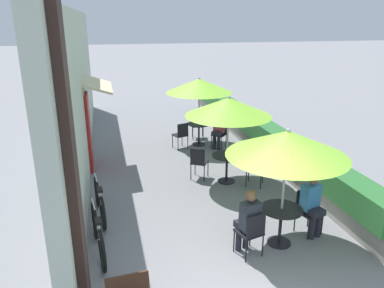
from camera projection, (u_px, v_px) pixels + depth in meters
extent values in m
cube|color=#B2C1AD|center=(80.00, 89.00, 10.54)|extent=(0.24, 14.17, 4.20)
cube|color=black|center=(73.00, 181.00, 4.60)|extent=(0.12, 0.56, 4.20)
cube|color=maroon|center=(89.00, 132.00, 10.26)|extent=(0.08, 0.96, 2.10)
cube|color=beige|center=(97.00, 84.00, 9.91)|extent=(0.78, 1.80, 0.30)
cube|color=gray|center=(254.00, 140.00, 12.21)|extent=(0.44, 13.17, 0.45)
cube|color=#2D6B33|center=(255.00, 125.00, 12.05)|extent=(0.60, 12.51, 0.56)
cylinder|color=black|center=(279.00, 242.00, 7.01)|extent=(0.44, 0.44, 0.02)
cylinder|color=black|center=(280.00, 226.00, 6.90)|extent=(0.06, 0.06, 0.70)
cylinder|color=black|center=(282.00, 209.00, 6.79)|extent=(0.77, 0.77, 0.02)
cylinder|color=#B7B7BC|center=(283.00, 191.00, 6.68)|extent=(0.04, 0.04, 2.15)
cone|color=#8CD138|center=(287.00, 143.00, 6.39)|extent=(2.12, 2.12, 0.45)
sphere|color=#B7B7BC|center=(288.00, 130.00, 6.31)|extent=(0.07, 0.07, 0.07)
cube|color=black|center=(249.00, 232.00, 6.55)|extent=(0.49, 0.49, 0.04)
cube|color=black|center=(256.00, 226.00, 6.33)|extent=(0.37, 0.13, 0.42)
cylinder|color=black|center=(250.00, 235.00, 6.85)|extent=(0.02, 0.02, 0.45)
cylinder|color=black|center=(234.00, 241.00, 6.69)|extent=(0.02, 0.02, 0.45)
cylinder|color=black|center=(263.00, 245.00, 6.55)|extent=(0.02, 0.02, 0.45)
cylinder|color=black|center=(246.00, 251.00, 6.39)|extent=(0.02, 0.02, 0.45)
cylinder|color=#23232D|center=(246.00, 236.00, 6.80)|extent=(0.11, 0.11, 0.47)
cylinder|color=#23232D|center=(239.00, 239.00, 6.73)|extent=(0.11, 0.11, 0.47)
cube|color=#23232D|center=(246.00, 226.00, 6.60)|extent=(0.38, 0.43, 0.12)
cube|color=#282D38|center=(250.00, 216.00, 6.43)|extent=(0.39, 0.30, 0.50)
sphere|color=brown|center=(251.00, 196.00, 6.32)|extent=(0.20, 0.20, 0.20)
cube|color=black|center=(309.00, 212.00, 7.20)|extent=(0.49, 0.49, 0.04)
cube|color=black|center=(304.00, 199.00, 7.29)|extent=(0.37, 0.13, 0.42)
cylinder|color=black|center=(308.00, 229.00, 7.04)|extent=(0.02, 0.02, 0.45)
cylinder|color=black|center=(322.00, 225.00, 7.21)|extent=(0.02, 0.02, 0.45)
cylinder|color=black|center=(295.00, 221.00, 7.34)|extent=(0.02, 0.02, 0.45)
cylinder|color=black|center=(308.00, 216.00, 7.51)|extent=(0.02, 0.02, 0.45)
cylinder|color=#23232D|center=(312.00, 228.00, 7.09)|extent=(0.11, 0.11, 0.47)
cylinder|color=#23232D|center=(318.00, 226.00, 7.16)|extent=(0.11, 0.11, 0.47)
cube|color=#23232D|center=(313.00, 211.00, 7.10)|extent=(0.38, 0.43, 0.12)
cube|color=teal|center=(310.00, 197.00, 7.11)|extent=(0.39, 0.30, 0.50)
sphere|color=brown|center=(313.00, 179.00, 6.98)|extent=(0.20, 0.20, 0.20)
cylinder|color=black|center=(226.00, 181.00, 9.66)|extent=(0.44, 0.44, 0.02)
cylinder|color=black|center=(227.00, 168.00, 9.55)|extent=(0.06, 0.06, 0.70)
cylinder|color=black|center=(227.00, 156.00, 9.44)|extent=(0.77, 0.77, 0.02)
cylinder|color=#B7B7BC|center=(227.00, 142.00, 9.32)|extent=(0.04, 0.04, 2.15)
cone|color=#8CD138|center=(229.00, 107.00, 9.04)|extent=(2.12, 2.12, 0.45)
sphere|color=#B7B7BC|center=(229.00, 97.00, 8.96)|extent=(0.07, 0.07, 0.07)
cube|color=black|center=(255.00, 169.00, 9.31)|extent=(0.55, 0.55, 0.04)
cube|color=black|center=(257.00, 158.00, 9.41)|extent=(0.34, 0.22, 0.42)
cylinder|color=black|center=(246.00, 179.00, 9.27)|extent=(0.02, 0.02, 0.45)
cylinder|color=black|center=(261.00, 181.00, 9.17)|extent=(0.02, 0.02, 0.45)
cylinder|color=black|center=(249.00, 173.00, 9.60)|extent=(0.02, 0.02, 0.45)
cylinder|color=black|center=(263.00, 175.00, 9.49)|extent=(0.02, 0.02, 0.45)
cube|color=black|center=(200.00, 162.00, 9.73)|extent=(0.55, 0.55, 0.04)
cube|color=black|center=(198.00, 157.00, 9.50)|extent=(0.34, 0.22, 0.42)
cylinder|color=black|center=(208.00, 168.00, 9.92)|extent=(0.02, 0.02, 0.45)
cylinder|color=black|center=(195.00, 167.00, 10.02)|extent=(0.02, 0.02, 0.45)
cylinder|color=black|center=(204.00, 173.00, 9.59)|extent=(0.02, 0.02, 0.45)
cylinder|color=black|center=(191.00, 172.00, 9.70)|extent=(0.02, 0.02, 0.45)
cylinder|color=#232328|center=(233.00, 154.00, 9.36)|extent=(0.07, 0.07, 0.09)
cylinder|color=black|center=(199.00, 144.00, 12.49)|extent=(0.44, 0.44, 0.02)
cylinder|color=black|center=(199.00, 134.00, 12.38)|extent=(0.06, 0.06, 0.70)
cylinder|color=black|center=(199.00, 124.00, 12.27)|extent=(0.77, 0.77, 0.02)
cylinder|color=#B7B7BC|center=(199.00, 113.00, 12.16)|extent=(0.04, 0.04, 2.15)
cone|color=#8CD138|center=(199.00, 86.00, 11.87)|extent=(2.12, 2.12, 0.45)
sphere|color=#B7B7BC|center=(199.00, 78.00, 11.79)|extent=(0.07, 0.07, 0.07)
cube|color=black|center=(219.00, 135.00, 12.03)|extent=(0.56, 0.56, 0.04)
cube|color=black|center=(221.00, 127.00, 12.12)|extent=(0.31, 0.27, 0.42)
cylinder|color=black|center=(211.00, 142.00, 12.03)|extent=(0.02, 0.02, 0.45)
cylinder|color=black|center=(222.00, 144.00, 11.87)|extent=(0.02, 0.02, 0.45)
cylinder|color=black|center=(216.00, 139.00, 12.34)|extent=(0.02, 0.02, 0.45)
cylinder|color=black|center=(226.00, 140.00, 12.18)|extent=(0.02, 0.02, 0.45)
cylinder|color=#23232D|center=(214.00, 142.00, 11.99)|extent=(0.11, 0.11, 0.47)
cylinder|color=#23232D|center=(219.00, 143.00, 11.92)|extent=(0.11, 0.11, 0.47)
cube|color=#23232D|center=(218.00, 133.00, 11.93)|extent=(0.46, 0.47, 0.12)
cube|color=#AD424C|center=(219.00, 125.00, 11.94)|extent=(0.40, 0.39, 0.50)
sphere|color=brown|center=(219.00, 113.00, 11.81)|extent=(0.20, 0.20, 0.20)
cube|color=black|center=(198.00, 126.00, 13.04)|extent=(0.47, 0.47, 0.04)
cube|color=black|center=(192.00, 120.00, 12.97)|extent=(0.10, 0.38, 0.42)
cylinder|color=black|center=(203.00, 133.00, 12.95)|extent=(0.02, 0.02, 0.45)
cylinder|color=black|center=(203.00, 130.00, 13.29)|extent=(0.02, 0.02, 0.45)
cylinder|color=black|center=(193.00, 133.00, 12.93)|extent=(0.02, 0.02, 0.45)
cylinder|color=black|center=(192.00, 130.00, 13.27)|extent=(0.02, 0.02, 0.45)
cube|color=black|center=(180.00, 135.00, 11.99)|extent=(0.51, 0.51, 0.04)
cube|color=black|center=(183.00, 130.00, 11.77)|extent=(0.37, 0.15, 0.42)
cylinder|color=black|center=(182.00, 139.00, 12.30)|extent=(0.02, 0.02, 0.45)
cylinder|color=black|center=(172.00, 141.00, 12.12)|extent=(0.02, 0.02, 0.45)
cylinder|color=black|center=(188.00, 142.00, 12.01)|extent=(0.02, 0.02, 0.45)
cylinder|color=black|center=(178.00, 144.00, 11.83)|extent=(0.02, 0.02, 0.45)
cylinder|color=white|center=(199.00, 121.00, 12.37)|extent=(0.07, 0.07, 0.09)
torus|color=black|center=(95.00, 221.00, 7.09)|extent=(0.15, 0.72, 0.72)
torus|color=black|center=(102.00, 251.00, 6.16)|extent=(0.15, 0.72, 0.72)
cylinder|color=silver|center=(97.00, 225.00, 6.56)|extent=(0.14, 0.81, 0.04)
cylinder|color=silver|center=(99.00, 239.00, 6.46)|extent=(0.11, 0.59, 0.39)
cylinder|color=silver|center=(99.00, 228.00, 6.28)|extent=(0.04, 0.04, 0.25)
cube|color=black|center=(98.00, 221.00, 6.23)|extent=(0.13, 0.23, 0.05)
cylinder|color=silver|center=(93.00, 204.00, 6.93)|extent=(0.09, 0.46, 0.03)
torus|color=black|center=(97.00, 192.00, 8.32)|extent=(0.14, 0.69, 0.68)
torus|color=black|center=(103.00, 213.00, 7.39)|extent=(0.14, 0.69, 0.68)
cylinder|color=silver|center=(99.00, 194.00, 7.79)|extent=(0.13, 0.81, 0.04)
cylinder|color=silver|center=(101.00, 205.00, 7.69)|extent=(0.11, 0.59, 0.39)
cylinder|color=silver|center=(100.00, 195.00, 7.51)|extent=(0.04, 0.04, 0.24)
cube|color=black|center=(100.00, 190.00, 7.47)|extent=(0.12, 0.23, 0.05)
cylinder|color=silver|center=(96.00, 178.00, 8.16)|extent=(0.08, 0.46, 0.03)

